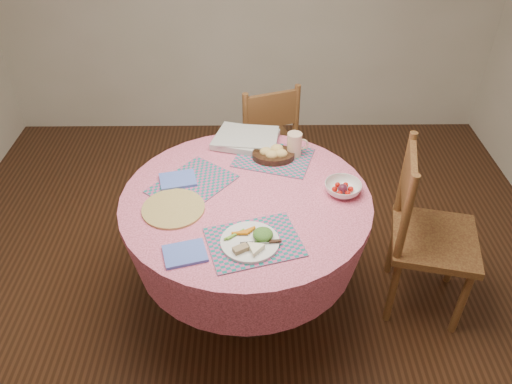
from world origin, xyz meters
TOP-DOWN VIEW (x-y plane):
  - ground at (0.00, 0.00)m, footprint 4.00×4.00m
  - dining_table at (0.00, 0.00)m, footprint 1.24×1.24m
  - chair_right at (0.93, -0.00)m, footprint 0.53×0.54m
  - chair_back at (0.11, 0.98)m, footprint 0.53×0.52m
  - placemat_front at (0.04, -0.33)m, footprint 0.47×0.40m
  - placemat_left at (-0.27, 0.10)m, footprint 0.48×0.50m
  - placemat_back at (0.15, 0.34)m, footprint 0.47×0.41m
  - wicker_trivet at (-0.34, -0.09)m, footprint 0.30×0.30m
  - napkin_near at (-0.26, -0.40)m, footprint 0.21×0.18m
  - napkin_far at (-0.35, 0.13)m, footprint 0.21×0.18m
  - dinner_plate at (0.03, -0.34)m, footprint 0.26×0.26m
  - bread_bowl at (0.15, 0.33)m, footprint 0.23×0.23m
  - latte_mug at (0.26, 0.37)m, footprint 0.12×0.08m
  - fruit_bowl at (0.48, 0.03)m, footprint 0.22×0.22m
  - newspaper_stack at (-0.00, 0.50)m, footprint 0.40×0.35m

SIDE VIEW (x-z plane):
  - ground at x=0.00m, z-range 0.00..0.00m
  - chair_back at x=0.11m, z-range 0.02..0.93m
  - chair_right at x=0.93m, z-range 0.02..1.01m
  - dining_table at x=0.00m, z-range 0.18..0.93m
  - placemat_front at x=0.04m, z-range 0.75..0.76m
  - placemat_left at x=-0.27m, z-range 0.75..0.76m
  - placemat_back at x=0.15m, z-range 0.75..0.76m
  - wicker_trivet at x=-0.34m, z-range 0.75..0.76m
  - napkin_near at x=-0.26m, z-range 0.75..0.76m
  - napkin_far at x=-0.35m, z-range 0.76..0.77m
  - dinner_plate at x=0.03m, z-range 0.75..0.80m
  - newspaper_stack at x=0.00m, z-range 0.76..0.80m
  - fruit_bowl at x=0.48m, z-range 0.75..0.81m
  - bread_bowl at x=0.15m, z-range 0.75..0.82m
  - latte_mug at x=0.26m, z-range 0.76..0.89m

